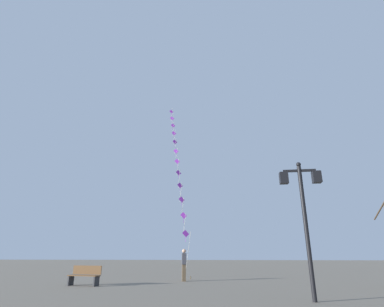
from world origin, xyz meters
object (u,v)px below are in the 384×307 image
Objects in this scene: kite_train at (177,161)px; park_bench at (85,275)px; twin_lantern_lamp_post at (303,201)px; kite_flyer at (184,264)px.

park_bench is at bearing -101.36° from kite_train.
kite_train is at bearing 89.61° from park_bench.
kite_train is (-7.22, 15.33, 6.48)m from twin_lantern_lamp_post.
kite_flyer is 1.03× the size of park_bench.
twin_lantern_lamp_post is 2.62× the size of kite_flyer.
twin_lantern_lamp_post is 2.71× the size of park_bench.
kite_train is 14.74m from park_bench.
twin_lantern_lamp_post is 18.14m from kite_train.
twin_lantern_lamp_post is at bearing -158.28° from kite_flyer.
twin_lantern_lamp_post is 0.25× the size of kite_train.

